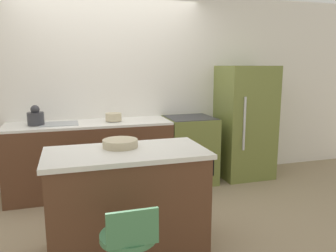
# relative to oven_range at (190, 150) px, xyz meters

# --- Properties ---
(ground_plane) EXTENTS (14.00, 14.00, 0.00)m
(ground_plane) POSITION_rel_oven_range_xyz_m (-1.05, -0.33, -0.46)
(ground_plane) COLOR #998466
(wall_back) EXTENTS (8.00, 0.06, 2.60)m
(wall_back) POSITION_rel_oven_range_xyz_m (-1.05, 0.35, 0.84)
(wall_back) COLOR white
(wall_back) RESTS_ON ground_plane
(back_counter) EXTENTS (2.04, 0.63, 0.92)m
(back_counter) POSITION_rel_oven_range_xyz_m (-1.36, 0.00, -0.00)
(back_counter) COLOR brown
(back_counter) RESTS_ON ground_plane
(kitchen_island) EXTENTS (1.35, 0.69, 0.91)m
(kitchen_island) POSITION_rel_oven_range_xyz_m (-1.15, -1.51, -0.00)
(kitchen_island) COLOR brown
(kitchen_island) RESTS_ON ground_plane
(oven_range) EXTENTS (0.65, 0.64, 0.92)m
(oven_range) POSITION_rel_oven_range_xyz_m (0.00, 0.00, 0.00)
(oven_range) COLOR olive
(oven_range) RESTS_ON ground_plane
(refrigerator) EXTENTS (0.73, 0.66, 1.62)m
(refrigerator) POSITION_rel_oven_range_xyz_m (0.85, -0.00, 0.35)
(refrigerator) COLOR olive
(refrigerator) RESTS_ON ground_plane
(kettle) EXTENTS (0.19, 0.19, 0.24)m
(kettle) POSITION_rel_oven_range_xyz_m (-1.98, 0.00, 0.56)
(kettle) COLOR #333338
(kettle) RESTS_ON back_counter
(mixing_bowl) EXTENTS (0.20, 0.20, 0.10)m
(mixing_bowl) POSITION_rel_oven_range_xyz_m (-1.05, 0.00, 0.51)
(mixing_bowl) COLOR #C1B28E
(mixing_bowl) RESTS_ON back_counter
(fruit_bowl) EXTENTS (0.31, 0.31, 0.07)m
(fruit_bowl) POSITION_rel_oven_range_xyz_m (-1.18, -1.38, 0.49)
(fruit_bowl) COLOR #C1B28E
(fruit_bowl) RESTS_ON kitchen_island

